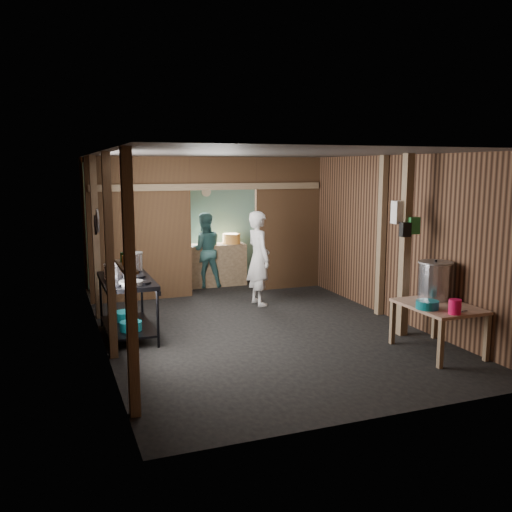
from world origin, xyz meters
name	(u,v)px	position (x,y,z in m)	size (l,w,h in m)	color
floor	(251,324)	(0.00, 0.00, 0.00)	(4.50, 7.00, 0.00)	black
ceiling	(251,154)	(0.00, 0.00, 2.60)	(4.50, 7.00, 0.00)	#3F3B37
wall_back	(194,220)	(0.00, 3.50, 1.30)	(4.50, 0.00, 2.60)	brown
wall_front	(381,287)	(0.00, -3.50, 1.30)	(4.50, 0.00, 2.60)	brown
wall_left	(98,249)	(-2.25, 0.00, 1.30)	(0.00, 7.00, 2.60)	brown
wall_right	(378,235)	(2.25, 0.00, 1.30)	(0.00, 7.00, 2.60)	brown
partition_left	(140,229)	(-1.32, 2.20, 1.30)	(1.85, 0.10, 2.60)	#4C331B
partition_right	(287,224)	(1.57, 2.20, 1.30)	(1.35, 0.10, 2.60)	#4C331B
partition_header	(223,173)	(0.25, 2.20, 2.30)	(1.30, 0.10, 0.60)	#4C331B
turquoise_panel	(195,223)	(0.00, 3.44, 1.25)	(4.40, 0.06, 2.50)	#72B0A6
back_counter	(216,265)	(0.30, 2.95, 0.42)	(1.20, 0.50, 0.85)	#9D815C
wall_clock	(206,192)	(0.25, 3.40, 1.90)	(0.20, 0.20, 0.03)	white
post_left_a	(130,286)	(-2.18, -2.60, 1.30)	(0.10, 0.12, 2.60)	#9D815C
post_left_b	(110,257)	(-2.18, -0.80, 1.30)	(0.10, 0.12, 2.60)	#9D815C
post_left_c	(96,238)	(-2.18, 1.20, 1.30)	(0.10, 0.12, 2.60)	#9D815C
post_right	(381,236)	(2.18, -0.20, 1.30)	(0.10, 0.12, 2.60)	#9D815C
post_free	(405,246)	(1.85, -1.30, 1.30)	(0.12, 0.12, 2.60)	#9D815C
cross_beam	(211,187)	(0.00, 2.15, 2.05)	(4.40, 0.12, 0.12)	#9D815C
pan_lid_big	(98,221)	(-2.21, 0.40, 1.65)	(0.34, 0.34, 0.03)	gray
pan_lid_small	(95,225)	(-2.21, 0.80, 1.55)	(0.30, 0.30, 0.03)	black
wall_shelf	(126,266)	(-2.15, -2.10, 1.40)	(0.14, 0.80, 0.03)	#9D815C
jar_white	(129,264)	(-2.15, -2.35, 1.47)	(0.07, 0.07, 0.10)	white
jar_yellow	(126,260)	(-2.15, -2.10, 1.47)	(0.08, 0.08, 0.10)	#EE9B41
jar_green	(123,257)	(-2.15, -1.88, 1.47)	(0.06, 0.06, 0.10)	#237732
bag_white	(400,212)	(1.80, -1.22, 1.78)	(0.22, 0.15, 0.32)	white
bag_green	(413,226)	(1.92, -1.36, 1.60)	(0.16, 0.12, 0.24)	#237732
bag_black	(405,230)	(1.78, -1.38, 1.55)	(0.14, 0.10, 0.20)	black
gas_range	(128,308)	(-1.88, 0.03, 0.42)	(0.74, 1.44, 0.85)	black
prep_table	(438,328)	(1.83, -2.10, 0.32)	(0.79, 1.08, 0.64)	tan
stove_pot_large	(133,262)	(-1.71, 0.55, 0.98)	(0.30, 0.30, 0.31)	#B1B1BD
stove_pot_med	(114,272)	(-2.05, 0.03, 0.95)	(0.28, 0.28, 0.24)	#B1B1BD
frying_pan	(131,283)	(-1.88, -0.43, 0.88)	(0.32, 0.54, 0.07)	gray
blue_tub_front	(131,326)	(-1.88, -0.25, 0.23)	(0.31, 0.31, 0.13)	#0F717C
blue_tub_back	(126,316)	(-1.88, 0.30, 0.23)	(0.33, 0.33, 0.13)	#0F717C
stock_pot	(435,281)	(1.98, -1.81, 0.89)	(0.46, 0.46, 0.53)	#B1B1BD
wash_basin	(427,305)	(1.55, -2.22, 0.69)	(0.29, 0.29, 0.11)	#0F717C
pink_bucket	(455,307)	(1.71, -2.55, 0.73)	(0.15, 0.15, 0.18)	#ED0F4D
knife	(459,312)	(1.80, -2.53, 0.64)	(0.30, 0.04, 0.01)	#B1B1BD
yellow_tub	(231,239)	(0.65, 2.95, 0.95)	(0.37, 0.37, 0.20)	#EE9B41
cook	(259,258)	(0.55, 1.12, 0.83)	(0.60, 0.40, 1.66)	silver
worker_back	(204,250)	(0.04, 2.85, 0.76)	(0.73, 0.57, 1.51)	#3A6F6F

